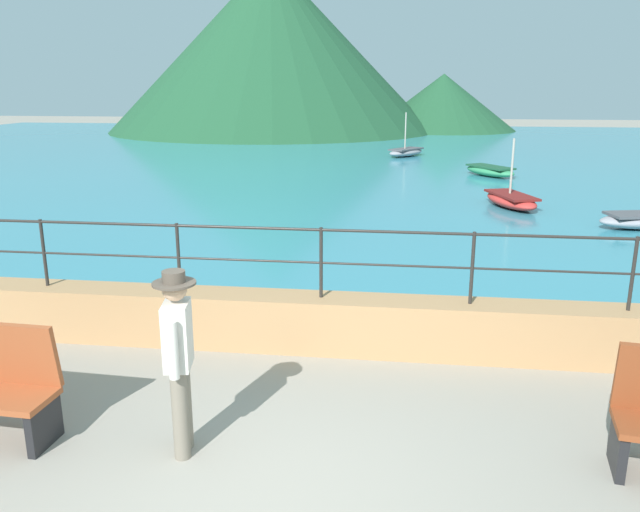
{
  "coord_description": "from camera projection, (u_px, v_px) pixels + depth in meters",
  "views": [
    {
      "loc": [
        0.98,
        -4.32,
        3.3
      ],
      "look_at": [
        -0.08,
        3.7,
        1.1
      ],
      "focal_mm": 35.62,
      "sensor_mm": 36.0,
      "label": 1
    }
  ],
  "objects": [
    {
      "name": "boat_3",
      "position": [
        406.0,
        152.0,
        29.31
      ],
      "size": [
        2.02,
        2.41,
        1.98
      ],
      "color": "gray",
      "rests_on": "lake_water"
    },
    {
      "name": "person_walking",
      "position": [
        179.0,
        354.0,
        5.63
      ],
      "size": [
        0.38,
        0.56,
        1.75
      ],
      "color": "slate",
      "rests_on": "ground"
    },
    {
      "name": "boat_2",
      "position": [
        490.0,
        171.0,
        23.03
      ],
      "size": [
        2.05,
        2.4,
        0.36
      ],
      "color": "#338C59",
      "rests_on": "lake_water"
    },
    {
      "name": "ground_plane",
      "position": [
        270.0,
        507.0,
        5.12
      ],
      "size": [
        120.0,
        120.0,
        0.0
      ],
      "primitive_type": "plane",
      "color": "gray"
    },
    {
      "name": "hill_main",
      "position": [
        272.0,
        47.0,
        44.35
      ],
      "size": [
        22.98,
        22.98,
        11.59
      ],
      "primitive_type": "cone",
      "color": "#1E4C2D",
      "rests_on": "ground"
    },
    {
      "name": "hill_secondary",
      "position": [
        443.0,
        102.0,
        45.64
      ],
      "size": [
        10.57,
        10.57,
        4.01
      ],
      "primitive_type": "cone",
      "color": "#1E4C2D",
      "rests_on": "ground"
    },
    {
      "name": "railing",
      "position": [
        321.0,
        249.0,
        7.83
      ],
      "size": [
        18.44,
        0.04,
        0.9
      ],
      "color": "#282623",
      "rests_on": "promenade_wall"
    },
    {
      "name": "promenade_wall",
      "position": [
        321.0,
        323.0,
        8.09
      ],
      "size": [
        20.0,
        0.56,
        0.7
      ],
      "primitive_type": "cube",
      "color": "tan",
      "rests_on": "ground"
    },
    {
      "name": "boat_1",
      "position": [
        511.0,
        200.0,
        17.2
      ],
      "size": [
        1.56,
        2.46,
        1.83
      ],
      "color": "red",
      "rests_on": "lake_water"
    },
    {
      "name": "lake_water",
      "position": [
        383.0,
        156.0,
        29.83
      ],
      "size": [
        64.0,
        44.32,
        0.06
      ],
      "primitive_type": "cube",
      "color": "teal",
      "rests_on": "ground"
    }
  ]
}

